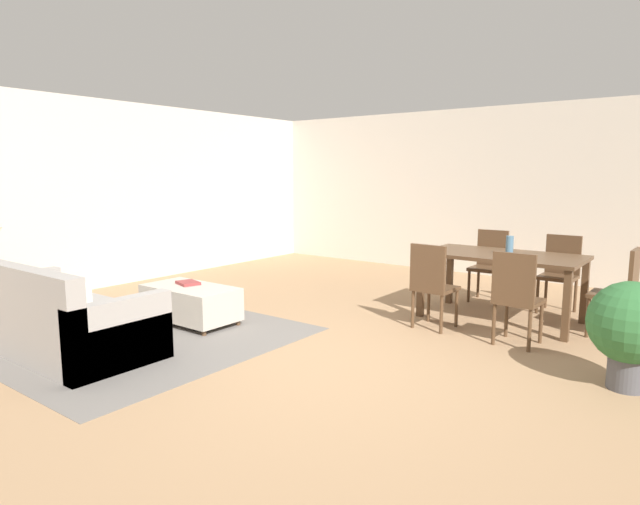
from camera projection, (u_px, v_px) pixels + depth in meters
ground_plane at (319, 363)px, 4.72m from camera, size 10.80×10.80×0.00m
wall_back at (511, 193)px, 8.47m from camera, size 9.00×0.12×2.70m
wall_left at (88, 195)px, 7.61m from camera, size 0.12×11.00×2.70m
area_rug at (133, 334)px, 5.57m from camera, size 3.00×2.80×0.01m
couch at (56, 320)px, 5.04m from camera, size 2.08×0.95×0.86m
ottoman_table at (191, 302)px, 5.97m from camera, size 1.08×0.58×0.41m
dining_table at (502, 262)px, 6.04m from camera, size 1.70×0.93×0.76m
dining_chair_near_left at (432, 281)px, 5.69m from camera, size 0.42×0.42×0.92m
dining_chair_near_right at (516, 293)px, 5.12m from camera, size 0.41×0.41×0.92m
dining_chair_far_left at (490, 261)px, 7.00m from camera, size 0.41×0.41×0.92m
dining_chair_far_right at (560, 269)px, 6.43m from camera, size 0.41×0.41×0.92m
dining_chair_head_east at (622, 288)px, 5.37m from camera, size 0.41×0.41×0.92m
vase_centerpiece at (510, 245)px, 5.93m from camera, size 0.08×0.08×0.21m
book_on_ottoman at (188, 283)px, 6.05m from camera, size 0.30×0.26×0.03m
potted_plant at (631, 326)px, 4.09m from camera, size 0.63×0.63×0.84m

